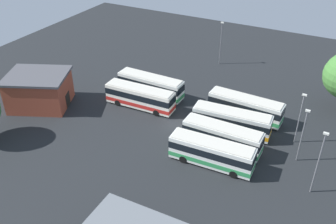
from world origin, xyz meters
TOP-DOWN VIEW (x-y plane):
  - ground_plane at (0.00, 0.00)m, footprint 92.80×92.80m
  - bus_row0_slot2 at (-7.36, 1.81)m, footprint 11.01×2.89m
  - bus_row0_slot3 at (-7.83, 5.83)m, footprint 11.10×2.72m
  - bus_row1_slot0 at (7.44, -5.83)m, footprint 10.53×2.95m
  - bus_row1_slot1 at (7.41, -2.10)m, footprint 10.37×2.67m
  - bus_row1_slot2 at (7.27, 1.93)m, footprint 10.87×3.32m
  - bus_row1_slot3 at (7.80, 6.36)m, footprint 10.97×3.02m
  - depot_building at (-21.40, -4.75)m, footprint 11.21×10.38m
  - lamp_post_near_entrance at (19.22, -5.06)m, footprint 0.56×0.28m
  - lamp_post_by_building at (-2.30, 22.44)m, footprint 0.56×0.28m
  - lamp_post_mid_lot at (15.64, 3.67)m, footprint 0.56×0.28m
  - lamp_post_far_corner at (16.69, -0.11)m, footprint 0.56×0.28m

SIDE VIEW (x-z plane):
  - ground_plane at x=0.00m, z-range 0.00..0.00m
  - bus_row1_slot1 at x=7.41m, z-range 0.10..3.52m
  - bus_row1_slot0 at x=7.44m, z-range 0.10..3.52m
  - bus_row1_slot2 at x=7.27m, z-range 0.10..3.52m
  - bus_row1_slot3 at x=7.80m, z-range 0.10..3.52m
  - bus_row0_slot2 at x=-7.36m, z-range 0.10..3.52m
  - bus_row0_slot3 at x=-7.83m, z-range 0.10..3.52m
  - depot_building at x=-21.40m, z-range 0.02..5.24m
  - lamp_post_mid_lot at x=15.64m, z-range 0.41..7.76m
  - lamp_post_far_corner at x=16.69m, z-range 0.41..7.84m
  - lamp_post_near_entrance at x=19.22m, z-range 0.41..8.58m
  - lamp_post_by_building at x=-2.30m, z-range 0.41..8.62m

